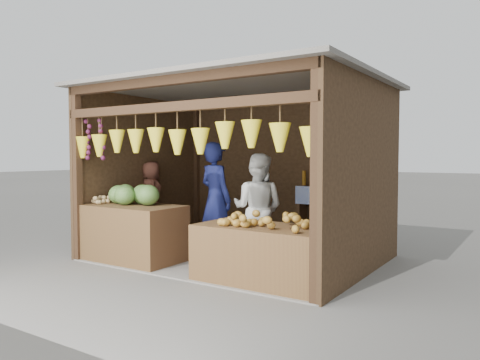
% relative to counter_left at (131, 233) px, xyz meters
% --- Properties ---
extents(ground, '(80.00, 80.00, 0.00)m').
position_rel_counter_left_xyz_m(ground, '(1.25, 1.03, -0.42)').
color(ground, '#514F49').
rests_on(ground, ground).
extents(stall_structure, '(4.30, 3.30, 2.66)m').
position_rel_counter_left_xyz_m(stall_structure, '(1.22, 0.99, 1.25)').
color(stall_structure, slate).
rests_on(stall_structure, ground).
extents(back_shelf, '(1.25, 0.32, 1.32)m').
position_rel_counter_left_xyz_m(back_shelf, '(2.30, 2.31, 0.45)').
color(back_shelf, '#382314').
rests_on(back_shelf, ground).
extents(counter_left, '(1.61, 0.85, 0.84)m').
position_rel_counter_left_xyz_m(counter_left, '(0.00, 0.00, 0.00)').
color(counter_left, '#4D2E19').
rests_on(counter_left, ground).
extents(counter_right, '(1.65, 0.85, 0.71)m').
position_rel_counter_left_xyz_m(counter_right, '(2.29, 0.01, -0.06)').
color(counter_right, '#4F2F1A').
rests_on(counter_right, ground).
extents(stool, '(0.34, 0.34, 0.32)m').
position_rel_counter_left_xyz_m(stool, '(-0.60, 1.07, -0.26)').
color(stool, black).
rests_on(stool, ground).
extents(man_standing, '(0.75, 0.61, 1.79)m').
position_rel_counter_left_xyz_m(man_standing, '(0.89, 0.96, 0.48)').
color(man_standing, '#131849').
rests_on(man_standing, ground).
extents(woman_standing, '(0.88, 0.74, 1.61)m').
position_rel_counter_left_xyz_m(woman_standing, '(1.67, 0.93, 0.39)').
color(woman_standing, silver).
rests_on(woman_standing, ground).
extents(vendor_seated, '(0.67, 0.64, 1.16)m').
position_rel_counter_left_xyz_m(vendor_seated, '(-0.60, 1.07, 0.48)').
color(vendor_seated, brown).
rests_on(vendor_seated, stool).
extents(melon_pile, '(1.00, 0.50, 0.32)m').
position_rel_counter_left_xyz_m(melon_pile, '(-0.07, 0.07, 0.58)').
color(melon_pile, '#1C4412').
rests_on(melon_pile, counter_left).
extents(tanfruit_pile, '(0.34, 0.40, 0.13)m').
position_rel_counter_left_xyz_m(tanfruit_pile, '(-0.56, -0.08, 0.49)').
color(tanfruit_pile, olive).
rests_on(tanfruit_pile, counter_left).
extents(mango_pile, '(1.40, 0.64, 0.22)m').
position_rel_counter_left_xyz_m(mango_pile, '(2.35, -0.03, 0.40)').
color(mango_pile, '#C9471A').
rests_on(mango_pile, counter_right).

